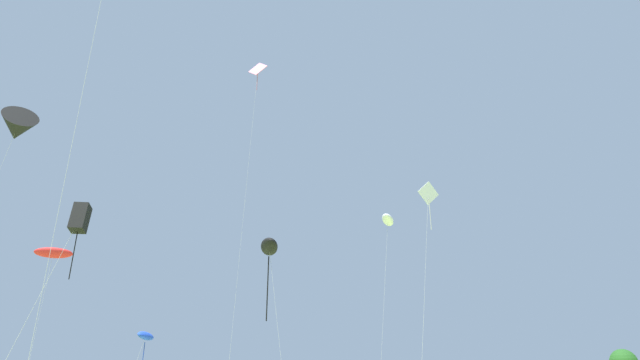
{
  "coord_description": "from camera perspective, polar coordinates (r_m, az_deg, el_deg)",
  "views": [
    {
      "loc": [
        -2.45,
        -2.22,
        2.12
      ],
      "look_at": [
        0.0,
        32.0,
        15.99
      ],
      "focal_mm": 28.82,
      "sensor_mm": 36.0,
      "label": 1
    }
  ],
  "objects": [
    {
      "name": "kite_blue_parafoil",
      "position": [
        60.96,
        -18.79,
        -16.08
      ],
      "size": [
        2.45,
        3.56,
        7.89
      ],
      "color": "blue",
      "rests_on": "ground"
    },
    {
      "name": "kite_black_delta",
      "position": [
        52.51,
        -30.58,
        5.02
      ],
      "size": [
        4.49,
        4.74,
        25.2
      ],
      "color": "black",
      "rests_on": "ground"
    },
    {
      "name": "kite_pink_diamond",
      "position": [
        63.25,
        -6.97,
        11.61
      ],
      "size": [
        2.44,
        2.05,
        38.9
      ],
      "color": "pink",
      "rests_on": "ground"
    },
    {
      "name": "kite_white_parafoil",
      "position": [
        48.63,
        7.54,
        -4.43
      ],
      "size": [
        2.75,
        3.31,
        17.18
      ],
      "color": "white",
      "rests_on": "ground"
    },
    {
      "name": "kite_black_parafoil",
      "position": [
        42.7,
        -5.67,
        -7.43
      ],
      "size": [
        2.9,
        4.28,
        13.57
      ],
      "color": "black",
      "rests_on": "ground"
    },
    {
      "name": "kite_black_box",
      "position": [
        26.78,
        -25.11,
        -3.9
      ],
      "size": [
        2.7,
        1.74,
        10.26
      ],
      "color": "black",
      "rests_on": "ground"
    },
    {
      "name": "kite_white_diamond",
      "position": [
        41.44,
        11.93,
        -1.96
      ],
      "size": [
        3.05,
        1.15,
        17.36
      ],
      "color": "white",
      "rests_on": "ground"
    },
    {
      "name": "kite_red_parafoil",
      "position": [
        58.83,
        -27.48,
        -7.19
      ],
      "size": [
        3.87,
        2.5,
        15.4
      ],
      "color": "red",
      "rests_on": "ground"
    }
  ]
}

